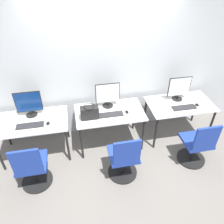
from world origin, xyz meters
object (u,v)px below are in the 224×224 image
object	(u,v)px
keyboard_center	(111,115)
mouse_center	(127,112)
mouse_left	(48,123)
handbag	(90,112)
office_chair_left	(32,169)
office_chair_center	(124,160)
office_chair_right	(197,146)
keyboard_left	(30,126)
monitor_left	(29,104)
monitor_right	(179,88)
keyboard_right	(184,107)
mouse_right	(197,105)
monitor_center	(108,95)

from	to	relation	value
keyboard_center	mouse_center	world-z (taller)	mouse_center
mouse_left	handbag	bearing A→B (deg)	2.10
office_chair_left	office_chair_center	size ratio (longest dim) A/B	1.00
mouse_left	office_chair_right	xyz separation A→B (m)	(2.36, -0.63, -0.36)
mouse_left	office_chair_center	xyz separation A→B (m)	(1.11, -0.68, -0.36)
mouse_left	office_chair_left	world-z (taller)	office_chair_left
keyboard_left	office_chair_right	xyz separation A→B (m)	(2.64, -0.63, -0.36)
monitor_left	mouse_left	distance (m)	0.47
handbag	monitor_right	bearing A→B (deg)	8.59
mouse_left	keyboard_center	xyz separation A→B (m)	(1.04, 0.04, -0.01)
mouse_left	keyboard_right	distance (m)	2.35
keyboard_center	office_chair_right	bearing A→B (deg)	-26.60
keyboard_left	mouse_left	size ratio (longest dim) A/B	4.78
mouse_right	monitor_center	bearing A→B (deg)	169.35
monitor_right	keyboard_left	bearing A→B (deg)	-174.08
monitor_left	monitor_right	size ratio (longest dim) A/B	1.00
keyboard_left	mouse_right	distance (m)	2.90
keyboard_left	handbag	bearing A→B (deg)	1.22
monitor_left	keyboard_left	world-z (taller)	monitor_left
monitor_left	mouse_left	xyz separation A→B (m)	(0.28, -0.30, -0.22)
monitor_center	monitor_right	bearing A→B (deg)	-1.46
monitor_left	office_chair_center	xyz separation A→B (m)	(1.39, -0.97, -0.58)
monitor_right	handbag	world-z (taller)	monitor_right
office_chair_left	monitor_center	bearing A→B (deg)	34.21
keyboard_right	mouse_right	size ratio (longest dim) A/B	4.78
keyboard_center	mouse_right	world-z (taller)	mouse_right
mouse_left	office_chair_left	distance (m)	0.73
monitor_center	mouse_center	distance (m)	0.45
monitor_left	office_chair_left	size ratio (longest dim) A/B	0.50
office_chair_left	keyboard_right	xyz separation A→B (m)	(2.62, 0.56, 0.36)
keyboard_center	handbag	xyz separation A→B (m)	(-0.36, -0.01, 0.11)
monitor_center	mouse_center	bearing A→B (deg)	-42.15
office_chair_right	mouse_left	bearing A→B (deg)	165.14
office_chair_left	keyboard_right	distance (m)	2.71
monitor_right	mouse_right	distance (m)	0.44
office_chair_left	monitor_right	bearing A→B (deg)	18.02
monitor_right	mouse_right	world-z (taller)	monitor_right
keyboard_right	handbag	bearing A→B (deg)	178.67
monitor_center	keyboard_right	world-z (taller)	monitor_center
mouse_right	office_chair_right	distance (m)	0.78
monitor_center	office_chair_left	bearing A→B (deg)	-145.79
keyboard_center	keyboard_right	xyz separation A→B (m)	(1.32, -0.05, 0.00)
monitor_right	office_chair_right	bearing A→B (deg)	-89.59
handbag	mouse_right	bearing A→B (deg)	-0.35
monitor_left	monitor_right	bearing A→B (deg)	-0.46
mouse_left	mouse_center	distance (m)	1.33
mouse_right	mouse_center	bearing A→B (deg)	178.36
office_chair_right	handbag	xyz separation A→B (m)	(-1.68, 0.65, 0.46)
mouse_left	mouse_right	distance (m)	2.62
keyboard_right	monitor_center	bearing A→B (deg)	166.14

